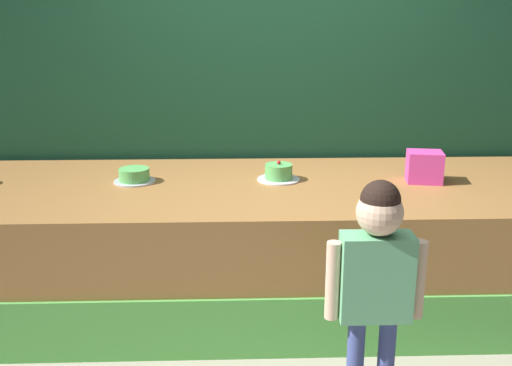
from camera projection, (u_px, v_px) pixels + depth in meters
ground_plane at (287, 356)px, 3.24m from camera, size 12.00×12.00×0.00m
stage_platform at (279, 244)px, 3.78m from camera, size 4.31×1.39×0.79m
curtain_backdrop at (273, 83)px, 4.27m from camera, size 4.67×0.08×2.67m
child_figure at (376, 270)px, 2.57m from camera, size 0.44×0.20×1.15m
pink_box at (424, 167)px, 3.70m from camera, size 0.24×0.21×0.20m
cake_left at (134, 176)px, 3.71m from camera, size 0.26×0.26×0.09m
cake_center at (279, 173)px, 3.75m from camera, size 0.27×0.27×0.13m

